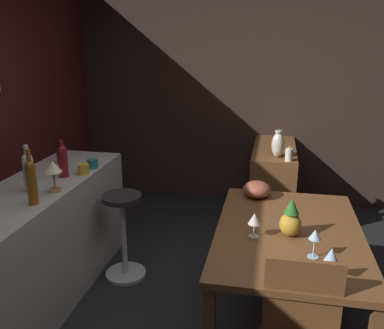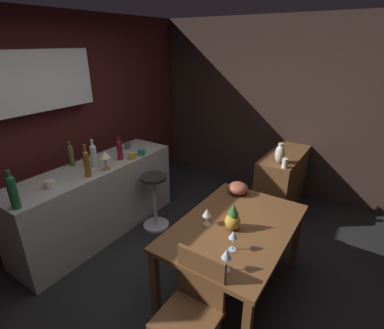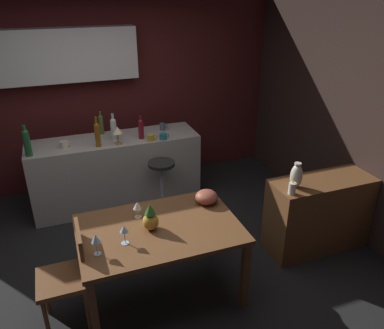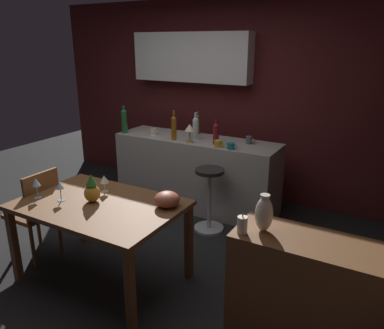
{
  "view_description": "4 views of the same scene",
  "coord_description": "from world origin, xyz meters",
  "px_view_note": "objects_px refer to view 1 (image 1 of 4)",
  "views": [
    {
      "loc": [
        -2.3,
        -0.28,
        1.92
      ],
      "look_at": [
        0.66,
        0.32,
        0.98
      ],
      "focal_mm": 38.13,
      "sensor_mm": 36.0,
      "label": 1
    },
    {
      "loc": [
        -1.86,
        -1.29,
        2.24
      ],
      "look_at": [
        0.85,
        0.5,
        0.86
      ],
      "focal_mm": 27.11,
      "sensor_mm": 36.0,
      "label": 2
    },
    {
      "loc": [
        -0.52,
        -3.08,
        2.64
      ],
      "look_at": [
        0.76,
        0.39,
        0.88
      ],
      "focal_mm": 35.54,
      "sensor_mm": 36.0,
      "label": 3
    },
    {
      "loc": [
        2.3,
        -2.57,
        2.04
      ],
      "look_at": [
        0.7,
        0.21,
        0.99
      ],
      "focal_mm": 35.13,
      "sensor_mm": 36.0,
      "label": 4
    }
  ],
  "objects_px": {
    "wine_bottle_amber": "(31,180)",
    "cup_mustard": "(84,169)",
    "cup_teal": "(93,164)",
    "wine_bottle_ruby": "(63,159)",
    "wine_glass_right": "(331,256)",
    "pillar_candle_tall": "(289,155)",
    "counter_lamp": "(53,169)",
    "dining_table": "(288,241)",
    "vase_ceramic_ivory": "(278,145)",
    "sideboard_cabinet": "(272,184)",
    "wine_glass_left": "(315,236)",
    "pineapple_centerpiece": "(291,220)",
    "fruit_bowl": "(257,189)",
    "wine_glass_center": "(254,219)",
    "bar_stool": "(124,234)",
    "wine_bottle_clear": "(29,170)"
  },
  "relations": [
    {
      "from": "wine_bottle_amber",
      "to": "cup_mustard",
      "type": "relative_size",
      "value": 2.96
    },
    {
      "from": "cup_teal",
      "to": "wine_bottle_ruby",
      "type": "bearing_deg",
      "value": 153.68
    },
    {
      "from": "wine_glass_right",
      "to": "pillar_candle_tall",
      "type": "distance_m",
      "value": 1.87
    },
    {
      "from": "cup_mustard",
      "to": "counter_lamp",
      "type": "xyz_separation_m",
      "value": [
        -0.39,
        0.03,
        0.12
      ]
    },
    {
      "from": "dining_table",
      "to": "pillar_candle_tall",
      "type": "distance_m",
      "value": 1.33
    },
    {
      "from": "vase_ceramic_ivory",
      "to": "cup_teal",
      "type": "bearing_deg",
      "value": 121.49
    },
    {
      "from": "sideboard_cabinet",
      "to": "wine_glass_left",
      "type": "height_order",
      "value": "wine_glass_left"
    },
    {
      "from": "pineapple_centerpiece",
      "to": "fruit_bowl",
      "type": "relative_size",
      "value": 1.16
    },
    {
      "from": "sideboard_cabinet",
      "to": "wine_glass_right",
      "type": "bearing_deg",
      "value": -172.88
    },
    {
      "from": "wine_glass_right",
      "to": "wine_glass_center",
      "type": "xyz_separation_m",
      "value": [
        0.41,
        0.4,
        -0.03
      ]
    },
    {
      "from": "bar_stool",
      "to": "vase_ceramic_ivory",
      "type": "xyz_separation_m",
      "value": [
        1.03,
        -1.21,
        0.56
      ]
    },
    {
      "from": "wine_glass_center",
      "to": "cup_teal",
      "type": "bearing_deg",
      "value": 64.62
    },
    {
      "from": "wine_glass_right",
      "to": "vase_ceramic_ivory",
      "type": "height_order",
      "value": "vase_ceramic_ivory"
    },
    {
      "from": "wine_glass_center",
      "to": "pineapple_centerpiece",
      "type": "bearing_deg",
      "value": -74.46
    },
    {
      "from": "pineapple_centerpiece",
      "to": "counter_lamp",
      "type": "height_order",
      "value": "counter_lamp"
    },
    {
      "from": "vase_ceramic_ivory",
      "to": "wine_bottle_amber",
      "type": "bearing_deg",
      "value": 137.76
    },
    {
      "from": "sideboard_cabinet",
      "to": "wine_glass_left",
      "type": "relative_size",
      "value": 6.44
    },
    {
      "from": "bar_stool",
      "to": "pillar_candle_tall",
      "type": "relative_size",
      "value": 5.03
    },
    {
      "from": "counter_lamp",
      "to": "vase_ceramic_ivory",
      "type": "relative_size",
      "value": 0.85
    },
    {
      "from": "wine_glass_center",
      "to": "wine_bottle_clear",
      "type": "xyz_separation_m",
      "value": [
        0.07,
        1.56,
        0.19
      ]
    },
    {
      "from": "wine_bottle_ruby",
      "to": "pineapple_centerpiece",
      "type": "bearing_deg",
      "value": -101.14
    },
    {
      "from": "pineapple_centerpiece",
      "to": "wine_bottle_clear",
      "type": "relative_size",
      "value": 0.76
    },
    {
      "from": "wine_bottle_ruby",
      "to": "wine_bottle_amber",
      "type": "relative_size",
      "value": 0.8
    },
    {
      "from": "pineapple_centerpiece",
      "to": "wine_bottle_ruby",
      "type": "distance_m",
      "value": 1.74
    },
    {
      "from": "dining_table",
      "to": "wine_glass_right",
      "type": "relative_size",
      "value": 7.47
    },
    {
      "from": "wine_bottle_clear",
      "to": "wine_bottle_amber",
      "type": "distance_m",
      "value": 0.27
    },
    {
      "from": "bar_stool",
      "to": "cup_teal",
      "type": "distance_m",
      "value": 0.63
    },
    {
      "from": "sideboard_cabinet",
      "to": "bar_stool",
      "type": "bearing_deg",
      "value": 139.69
    },
    {
      "from": "wine_bottle_ruby",
      "to": "wine_bottle_amber",
      "type": "xyz_separation_m",
      "value": [
        -0.54,
        -0.07,
        0.02
      ]
    },
    {
      "from": "wine_glass_right",
      "to": "counter_lamp",
      "type": "relative_size",
      "value": 0.83
    },
    {
      "from": "bar_stool",
      "to": "pineapple_centerpiece",
      "type": "bearing_deg",
      "value": -109.81
    },
    {
      "from": "fruit_bowl",
      "to": "wine_bottle_ruby",
      "type": "bearing_deg",
      "value": 100.65
    },
    {
      "from": "bar_stool",
      "to": "fruit_bowl",
      "type": "height_order",
      "value": "fruit_bowl"
    },
    {
      "from": "sideboard_cabinet",
      "to": "wine_bottle_clear",
      "type": "bearing_deg",
      "value": 137.84
    },
    {
      "from": "cup_mustard",
      "to": "sideboard_cabinet",
      "type": "bearing_deg",
      "value": -45.66
    },
    {
      "from": "sideboard_cabinet",
      "to": "counter_lamp",
      "type": "height_order",
      "value": "counter_lamp"
    },
    {
      "from": "counter_lamp",
      "to": "bar_stool",
      "type": "bearing_deg",
      "value": -35.79
    },
    {
      "from": "wine_glass_center",
      "to": "bar_stool",
      "type": "bearing_deg",
      "value": 63.81
    },
    {
      "from": "dining_table",
      "to": "wine_glass_center",
      "type": "xyz_separation_m",
      "value": [
        -0.13,
        0.22,
        0.2
      ]
    },
    {
      "from": "wine_glass_left",
      "to": "cup_mustard",
      "type": "relative_size",
      "value": 1.39
    },
    {
      "from": "bar_stool",
      "to": "wine_bottle_clear",
      "type": "relative_size",
      "value": 2.2
    },
    {
      "from": "dining_table",
      "to": "pineapple_centerpiece",
      "type": "height_order",
      "value": "pineapple_centerpiece"
    },
    {
      "from": "wine_bottle_ruby",
      "to": "pillar_candle_tall",
      "type": "height_order",
      "value": "wine_bottle_ruby"
    },
    {
      "from": "dining_table",
      "to": "cup_mustard",
      "type": "height_order",
      "value": "cup_mustard"
    },
    {
      "from": "bar_stool",
      "to": "cup_mustard",
      "type": "bearing_deg",
      "value": 98.37
    },
    {
      "from": "pineapple_centerpiece",
      "to": "wine_bottle_ruby",
      "type": "bearing_deg",
      "value": 78.86
    },
    {
      "from": "fruit_bowl",
      "to": "vase_ceramic_ivory",
      "type": "bearing_deg",
      "value": -9.73
    },
    {
      "from": "pineapple_centerpiece",
      "to": "dining_table",
      "type": "bearing_deg",
      "value": 0.69
    },
    {
      "from": "counter_lamp",
      "to": "sideboard_cabinet",
      "type": "bearing_deg",
      "value": -39.29
    },
    {
      "from": "fruit_bowl",
      "to": "cup_mustard",
      "type": "relative_size",
      "value": 1.74
    }
  ]
}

